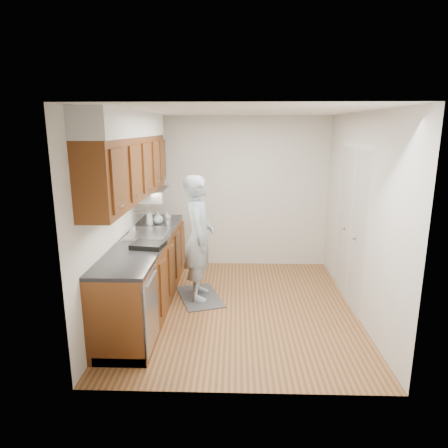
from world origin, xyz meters
name	(u,v)px	position (x,y,z in m)	size (l,w,h in m)	color
floor	(238,307)	(0.00, 0.00, 0.00)	(3.50, 3.50, 0.00)	#986739
ceiling	(240,111)	(0.00, 0.00, 2.50)	(3.50, 3.50, 0.00)	white
wall_left	(119,214)	(-1.50, 0.00, 1.25)	(0.02, 3.50, 2.50)	silver
wall_right	(360,216)	(1.50, 0.00, 1.25)	(0.02, 3.50, 2.50)	silver
wall_back	(238,193)	(0.00, 1.75, 1.25)	(3.00, 0.02, 2.50)	silver
counter	(146,271)	(-1.20, 0.00, 0.49)	(0.64, 2.80, 1.30)	brown
upper_cabinets	(131,158)	(-1.33, 0.05, 1.95)	(0.47, 2.80, 1.21)	brown
closet_door	(351,227)	(1.49, 0.30, 1.02)	(0.02, 1.22, 2.05)	silver
floor_mat	(200,297)	(-0.53, 0.30, 0.01)	(0.51, 0.86, 0.02)	#59595B
person	(199,230)	(-0.53, 0.30, 0.98)	(0.68, 0.45, 1.92)	#96AAB7
soap_bottle_a	(150,217)	(-1.27, 0.69, 1.06)	(0.10, 0.10, 0.25)	#B4BFC4
soap_bottle_b	(167,217)	(-1.05, 0.88, 1.02)	(0.07, 0.08, 0.17)	#B4BFC4
soap_bottle_c	(158,217)	(-1.17, 0.78, 1.03)	(0.15, 0.15, 0.19)	#B4BFC4
steel_can	(168,223)	(-0.99, 0.60, 1.00)	(0.06, 0.06, 0.12)	#A5A5AA
dish_rack	(148,245)	(-1.06, -0.40, 0.97)	(0.36, 0.31, 0.06)	black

